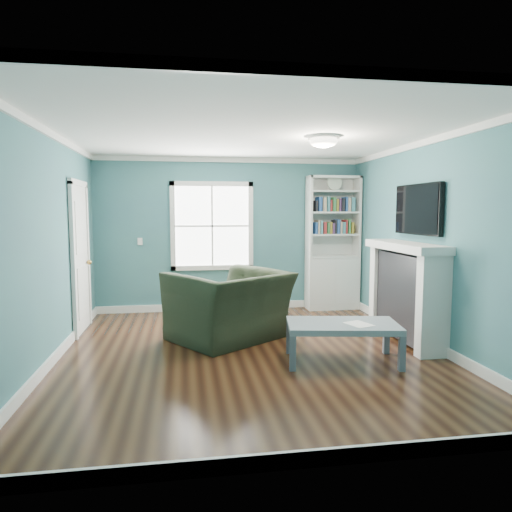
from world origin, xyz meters
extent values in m
plane|color=black|center=(0.00, 0.00, 0.00)|extent=(5.00, 5.00, 0.00)
plane|color=teal|center=(0.00, 2.50, 1.30)|extent=(4.50, 0.00, 4.50)
plane|color=teal|center=(0.00, -2.50, 1.30)|extent=(4.50, 0.00, 4.50)
plane|color=teal|center=(-2.25, 0.00, 1.30)|extent=(0.00, 5.00, 5.00)
plane|color=teal|center=(2.25, 0.00, 1.30)|extent=(0.00, 5.00, 5.00)
plane|color=white|center=(0.00, 0.00, 2.60)|extent=(5.00, 5.00, 0.00)
cube|color=white|center=(0.00, 2.48, 0.06)|extent=(4.50, 0.03, 0.12)
cube|color=white|center=(0.00, -2.48, 0.06)|extent=(4.50, 0.03, 0.12)
cube|color=white|center=(-2.23, 0.00, 0.06)|extent=(0.03, 5.00, 0.12)
cube|color=white|center=(2.23, 0.00, 0.06)|extent=(0.03, 5.00, 0.12)
cube|color=white|center=(0.00, 2.48, 2.56)|extent=(4.50, 0.04, 0.08)
cube|color=white|center=(0.00, -2.48, 2.56)|extent=(4.50, 0.04, 0.08)
cube|color=white|center=(-2.23, 0.00, 2.56)|extent=(0.04, 5.00, 0.08)
cube|color=white|center=(2.23, 0.00, 2.56)|extent=(0.04, 5.00, 0.08)
cube|color=white|center=(-0.30, 2.50, 1.45)|extent=(1.24, 0.01, 1.34)
cube|color=white|center=(-0.96, 2.48, 1.45)|extent=(0.08, 0.06, 1.50)
cube|color=white|center=(0.36, 2.48, 1.45)|extent=(0.08, 0.06, 1.50)
cube|color=white|center=(-0.30, 2.48, 0.74)|extent=(1.40, 0.06, 0.08)
cube|color=white|center=(-0.30, 2.48, 2.16)|extent=(1.40, 0.06, 0.08)
cube|color=white|center=(-0.30, 2.48, 1.45)|extent=(1.24, 0.03, 0.03)
cube|color=white|center=(-0.30, 2.48, 1.45)|extent=(0.03, 0.03, 1.34)
cube|color=silver|center=(1.77, 2.30, 0.45)|extent=(0.90, 0.35, 0.90)
cube|color=silver|center=(1.34, 2.30, 1.60)|extent=(0.04, 0.35, 1.40)
cube|color=silver|center=(2.20, 2.30, 1.60)|extent=(0.04, 0.35, 1.40)
cube|color=silver|center=(1.77, 2.46, 1.60)|extent=(0.90, 0.02, 1.40)
cube|color=silver|center=(1.77, 2.30, 2.28)|extent=(0.90, 0.35, 0.04)
cube|color=silver|center=(1.77, 2.30, 0.92)|extent=(0.84, 0.33, 0.03)
cube|color=silver|center=(1.77, 2.30, 1.30)|extent=(0.84, 0.33, 0.03)
cube|color=silver|center=(1.77, 2.30, 1.68)|extent=(0.84, 0.33, 0.03)
cube|color=silver|center=(1.77, 2.30, 2.04)|extent=(0.84, 0.33, 0.03)
cube|color=#264C8C|center=(1.77, 2.28, 1.43)|extent=(0.70, 0.25, 0.22)
cube|color=tan|center=(1.77, 2.28, 1.81)|extent=(0.70, 0.25, 0.22)
cylinder|color=beige|center=(1.77, 2.25, 2.19)|extent=(0.26, 0.06, 0.26)
cube|color=black|center=(2.09, 0.20, 0.60)|extent=(0.30, 1.20, 1.10)
cube|color=black|center=(2.07, 0.20, 0.40)|extent=(0.22, 0.65, 0.70)
cube|color=silver|center=(2.07, -0.47, 0.60)|extent=(0.36, 0.16, 1.20)
cube|color=silver|center=(2.07, 0.87, 0.60)|extent=(0.36, 0.16, 1.20)
cube|color=silver|center=(2.05, 0.20, 1.25)|extent=(0.44, 1.58, 0.10)
cube|color=black|center=(2.20, 0.20, 1.72)|extent=(0.06, 1.10, 0.65)
cube|color=silver|center=(-2.23, 1.40, 1.02)|extent=(0.04, 0.80, 2.05)
cube|color=white|center=(-2.22, 0.95, 1.02)|extent=(0.05, 0.08, 2.13)
cube|color=white|center=(-2.22, 1.85, 1.02)|extent=(0.05, 0.08, 2.13)
cube|color=white|center=(-2.22, 1.40, 2.09)|extent=(0.05, 0.98, 0.08)
sphere|color=#BF8C3F|center=(-2.17, 1.70, 0.95)|extent=(0.07, 0.07, 0.07)
ellipsoid|color=white|center=(0.90, 0.10, 2.54)|extent=(0.34, 0.34, 0.15)
cylinder|color=white|center=(0.90, 0.10, 2.58)|extent=(0.38, 0.38, 0.03)
cube|color=white|center=(-1.50, 2.48, 1.20)|extent=(0.08, 0.01, 0.12)
imported|color=black|center=(-0.19, 0.63, 0.61)|extent=(1.66, 1.54, 1.22)
cube|color=#515762|center=(0.36, -0.66, 0.19)|extent=(0.08, 0.08, 0.38)
cube|color=#515762|center=(1.50, -0.85, 0.19)|extent=(0.08, 0.08, 0.38)
cube|color=#515762|center=(0.45, -0.06, 0.19)|extent=(0.08, 0.08, 0.38)
cube|color=#515762|center=(1.60, -0.26, 0.19)|extent=(0.08, 0.08, 0.38)
cube|color=slate|center=(0.98, -0.46, 0.41)|extent=(1.33, 0.87, 0.07)
cube|color=white|center=(1.13, -0.55, 0.45)|extent=(0.31, 0.35, 0.00)
camera|label=1|loc=(-0.77, -5.29, 1.70)|focal=32.00mm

